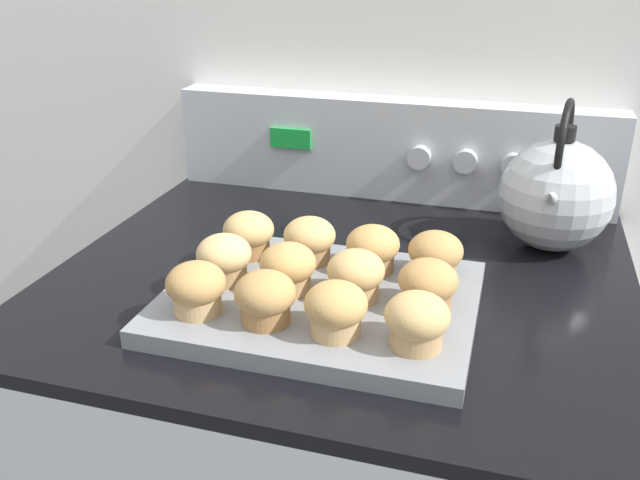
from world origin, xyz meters
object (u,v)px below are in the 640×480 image
(muffin_r2_c3, at_px, (435,255))
(muffin_r1_c2, at_px, (356,275))
(muffin_r2_c0, at_px, (249,234))
(muffin_r2_c1, at_px, (310,240))
(muffin_r2_c2, at_px, (373,248))
(muffin_r1_c0, at_px, (224,258))
(muffin_r1_c1, at_px, (288,268))
(muffin_r0_c2, at_px, (336,309))
(muffin_r1_c3, at_px, (428,285))
(muffin_pan, at_px, (322,302))
(tea_kettle, at_px, (556,193))
(muffin_r0_c3, at_px, (417,321))
(muffin_r0_c1, at_px, (265,298))
(muffin_r0_c0, at_px, (196,288))

(muffin_r2_c3, bearing_deg, muffin_r1_c2, -135.19)
(muffin_r2_c0, distance_m, muffin_r2_c1, 0.08)
(muffin_r2_c2, height_order, muffin_r2_c3, same)
(muffin_r1_c0, height_order, muffin_r1_c1, same)
(muffin_r0_c2, distance_m, muffin_r1_c0, 0.18)
(muffin_r1_c3, bearing_deg, muffin_r2_c0, 162.53)
(muffin_r1_c1, relative_size, muffin_r2_c3, 1.00)
(muffin_r1_c0, distance_m, muffin_r2_c0, 0.08)
(muffin_r1_c1, bearing_deg, muffin_r2_c2, 43.90)
(muffin_r0_c2, relative_size, muffin_r1_c1, 1.00)
(muffin_r2_c0, bearing_deg, muffin_r1_c2, -24.98)
(muffin_r2_c2, bearing_deg, muffin_r2_c3, 2.43)
(muffin_r1_c1, bearing_deg, muffin_r2_c0, 135.65)
(muffin_r0_c2, bearing_deg, muffin_r1_c3, 43.85)
(muffin_r1_c2, bearing_deg, muffin_pan, -176.24)
(muffin_r1_c0, height_order, muffin_r1_c2, same)
(muffin_r1_c1, relative_size, muffin_r2_c0, 1.00)
(muffin_r1_c1, xyz_separation_m, muffin_r2_c3, (0.16, 0.08, 0.00))
(muffin_r1_c1, bearing_deg, muffin_r2_c3, 27.51)
(muffin_r1_c2, distance_m, tea_kettle, 0.34)
(muffin_r1_c1, distance_m, muffin_r1_c3, 0.16)
(muffin_r0_c3, height_order, muffin_r1_c3, same)
(muffin_r0_c1, relative_size, muffin_r0_c2, 1.00)
(muffin_r2_c1, bearing_deg, muffin_r1_c1, -90.22)
(muffin_r2_c0, bearing_deg, muffin_r0_c3, -32.59)
(muffin_r0_c1, height_order, muffin_r1_c3, same)
(muffin_r2_c0, height_order, muffin_r2_c1, same)
(muffin_r1_c2, bearing_deg, muffin_r0_c2, -90.92)
(muffin_r1_c1, bearing_deg, muffin_r0_c2, -44.49)
(muffin_r1_c2, xyz_separation_m, tea_kettle, (0.22, 0.26, 0.03))
(muffin_r2_c3, relative_size, tea_kettle, 0.31)
(muffin_r0_c3, bearing_deg, muffin_r2_c3, 91.04)
(muffin_r0_c0, bearing_deg, muffin_r2_c3, 33.68)
(muffin_pan, bearing_deg, muffin_r0_c1, -117.87)
(muffin_r2_c2, bearing_deg, muffin_r2_c0, -179.70)
(muffin_pan, bearing_deg, muffin_r0_c3, -32.70)
(muffin_r0_c2, relative_size, muffin_r2_c1, 1.00)
(muffin_r1_c1, height_order, muffin_r2_c0, same)
(muffin_r0_c3, xyz_separation_m, muffin_r1_c3, (-0.00, 0.08, 0.00))
(muffin_r1_c2, xyz_separation_m, muffin_r2_c0, (-0.16, 0.08, 0.00))
(muffin_r1_c1, relative_size, muffin_r2_c2, 1.00)
(muffin_r0_c3, bearing_deg, muffin_r1_c3, 90.38)
(tea_kettle, bearing_deg, muffin_r0_c2, -122.71)
(muffin_r0_c2, bearing_deg, tea_kettle, 57.29)
(muffin_r1_c2, distance_m, muffin_r2_c2, 0.08)
(muffin_r0_c3, xyz_separation_m, muffin_r2_c2, (-0.08, 0.16, 0.00))
(muffin_r0_c2, distance_m, muffin_r1_c2, 0.08)
(muffin_r0_c0, distance_m, muffin_r1_c0, 0.08)
(muffin_r2_c0, xyz_separation_m, muffin_r2_c3, (0.24, 0.00, 0.00))
(muffin_pan, relative_size, muffin_r1_c0, 5.42)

